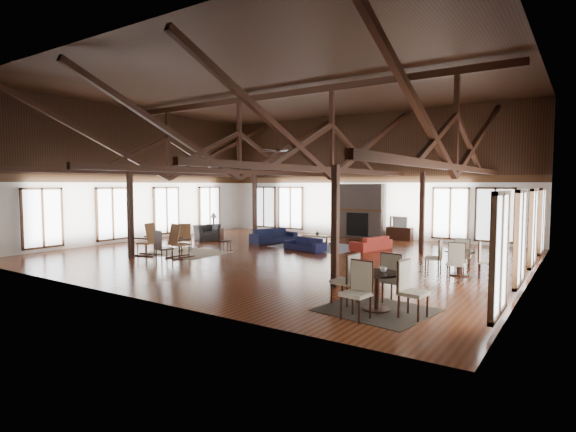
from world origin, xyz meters
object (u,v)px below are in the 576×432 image
Objects in this scene: sofa_navy_left at (273,236)px; armchair at (207,233)px; sofa_navy_front at (305,244)px; coffee_table at (318,236)px; cafe_table_far at (459,258)px; tv_console at (400,233)px; sofa_orange at (371,243)px; cafe_table_near at (377,284)px.

armchair reaches higher than sofa_navy_left.
sofa_navy_front is 1.36m from coffee_table.
sofa_navy_left reaches higher than coffee_table.
cafe_table_far reaches higher than sofa_navy_front.
sofa_navy_left is 1.79× the size of tv_console.
armchair is 0.56× the size of cafe_table_far.
sofa_orange is 1.58× the size of tv_console.
cafe_table_far is (11.64, -1.96, 0.14)m from armchair.
cafe_table_far is at bearing -4.07° from sofa_navy_front.
coffee_table is (-2.27, -0.22, 0.14)m from sofa_orange.
tv_console is at bearing -162.31° from sofa_orange.
coffee_table is at bearing 127.08° from cafe_table_near.
armchair is 11.81m from cafe_table_far.
cafe_table_near is 1.12× the size of cafe_table_far.
tv_console reaches higher than sofa_navy_front.
cafe_table_far is at bearing -18.89° from coffee_table.
sofa_navy_left is 1.63× the size of coffee_table.
sofa_navy_left is 4.49m from sofa_orange.
coffee_table is 0.60× the size of cafe_table_near.
sofa_orange is 5.20m from cafe_table_far.
sofa_orange is (2.09, 1.56, 0.02)m from sofa_navy_front.
sofa_orange is 1.43× the size of coffee_table.
sofa_navy_left is at bearing 161.17° from cafe_table_far.
cafe_table_far is (8.53, -2.91, 0.19)m from sofa_navy_left.
coffee_table is 4.50m from tv_console.
coffee_table is at bearing -51.42° from armchair.
coffee_table is 5.43m from armchair.
cafe_table_near is at bearing -46.27° from coffee_table.
tv_console is at bearing -26.98° from sofa_navy_left.
sofa_navy_left is 2.21m from coffee_table.
cafe_table_near reaches higher than coffee_table.
coffee_table is at bearing 108.62° from sofa_navy_front.
sofa_orange is at bearing 141.42° from cafe_table_far.
sofa_navy_front is 0.80× the size of cafe_table_near.
cafe_table_near is (11.10, -6.59, 0.20)m from armchair.
cafe_table_near reaches higher than sofa_orange.
armchair is at bearing 170.46° from cafe_table_far.
sofa_orange is (4.47, 0.33, -0.04)m from sofa_navy_left.
sofa_orange reaches higher than coffee_table.
cafe_table_far is 8.22m from tv_console.
cafe_table_near is at bearing -114.28° from sofa_navy_left.
armchair is 8.95m from tv_console.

